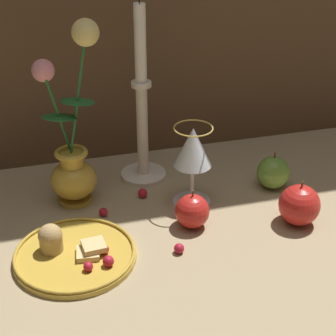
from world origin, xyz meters
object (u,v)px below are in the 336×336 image
wine_glass (193,150)px  candlestick (144,120)px  plate_with_pastries (73,252)px  apple_beside_vase (192,211)px  vase (73,153)px  apple_near_glass (273,172)px  apple_at_table_edge (299,205)px

wine_glass → candlestick: 0.14m
plate_with_pastries → apple_beside_vase: (0.23, 0.04, 0.02)m
vase → candlestick: candlestick is taller
wine_glass → plate_with_pastries: bearing=-154.8°
apple_near_glass → apple_at_table_edge: bearing=-93.6°
candlestick → wine_glass: bearing=-61.5°
candlestick → vase: bearing=-160.5°
wine_glass → candlestick: (-0.07, 0.12, 0.02)m
plate_with_pastries → candlestick: size_ratio=0.56×
apple_near_glass → candlestick: bearing=155.7°
apple_near_glass → apple_at_table_edge: (-0.01, -0.14, 0.00)m
wine_glass → apple_near_glass: (0.18, 0.01, -0.08)m
wine_glass → apple_at_table_edge: 0.23m
candlestick → plate_with_pastries: bearing=-127.7°
plate_with_pastries → apple_at_table_edge: 0.43m
vase → wine_glass: (0.23, -0.07, 0.01)m
candlestick → apple_at_table_edge: candlestick is taller
candlestick → apple_at_table_edge: size_ratio=4.23×
vase → apple_near_glass: bearing=-7.9°
candlestick → apple_near_glass: size_ratio=4.73×
candlestick → apple_beside_vase: bearing=-78.3°
wine_glass → apple_near_glass: 0.20m
candlestick → apple_beside_vase: size_ratio=4.97×
vase → apple_near_glass: (0.41, -0.06, -0.07)m
vase → apple_near_glass: size_ratio=4.53×
plate_with_pastries → apple_at_table_edge: apple_at_table_edge is taller
vase → apple_near_glass: 0.42m
apple_at_table_edge → wine_glass: bearing=144.5°
wine_glass → apple_beside_vase: wine_glass is taller
apple_beside_vase → apple_near_glass: bearing=24.0°
wine_glass → apple_at_table_edge: wine_glass is taller
wine_glass → vase: bearing=163.2°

